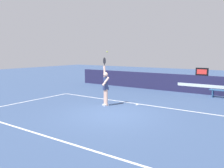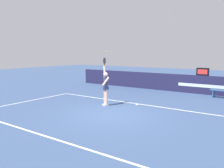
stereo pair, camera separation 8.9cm
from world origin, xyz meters
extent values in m
plane|color=#354B73|center=(0.00, 0.00, 0.00)|extent=(60.00, 60.00, 0.00)
cube|color=white|center=(0.00, 2.50, 0.00)|extent=(10.79, 0.09, 0.00)
cube|color=white|center=(0.00, -3.41, 0.00)|extent=(10.79, 0.09, 0.00)
cube|color=white|center=(-5.40, -0.45, 0.00)|extent=(0.09, 6.00, 0.00)
cube|color=white|center=(0.00, 2.35, 0.00)|extent=(0.09, 0.30, 0.00)
cube|color=#212044|center=(0.00, 7.45, 0.60)|extent=(16.02, 0.18, 1.21)
cube|color=silver|center=(2.75, 7.36, 0.55)|extent=(4.72, 0.01, 0.20)
cube|color=black|center=(1.92, 7.45, 1.46)|extent=(0.78, 0.13, 0.49)
cube|color=red|center=(1.92, 7.38, 1.46)|extent=(0.61, 0.01, 0.31)
cylinder|color=beige|center=(-1.15, 1.20, 0.43)|extent=(0.12, 0.12, 0.85)
cylinder|color=beige|center=(-1.29, 1.26, 0.43)|extent=(0.12, 0.12, 0.85)
cube|color=white|center=(-1.16, 1.18, 0.04)|extent=(0.19, 0.26, 0.07)
cube|color=white|center=(-1.29, 1.24, 0.04)|extent=(0.19, 0.26, 0.07)
cylinder|color=navy|center=(-1.22, 1.23, 1.15)|extent=(0.23, 0.23, 0.60)
cube|color=navy|center=(-1.22, 1.23, 0.89)|extent=(0.32, 0.30, 0.16)
sphere|color=beige|center=(-1.22, 1.23, 1.59)|extent=(0.23, 0.23, 0.23)
cylinder|color=beige|center=(-1.32, 1.27, 1.74)|extent=(0.16, 0.15, 0.57)
cylinder|color=beige|center=(-1.14, 1.13, 1.26)|extent=(0.25, 0.42, 0.45)
ellipsoid|color=black|center=(-1.32, 1.27, 2.27)|extent=(0.31, 0.15, 0.37)
cylinder|color=black|center=(-1.32, 1.27, 2.08)|extent=(0.03, 0.03, 0.18)
sphere|color=#C8E32B|center=(-1.19, 1.32, 2.72)|extent=(0.07, 0.07, 0.07)
cube|color=#2E5986|center=(3.40, 6.71, 0.46)|extent=(1.64, 0.42, 0.05)
cube|color=#2E5986|center=(2.79, 6.73, 0.23)|extent=(0.07, 0.32, 0.46)
camera|label=1|loc=(5.65, -8.12, 2.69)|focal=37.30mm
camera|label=2|loc=(5.73, -8.07, 2.69)|focal=37.30mm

